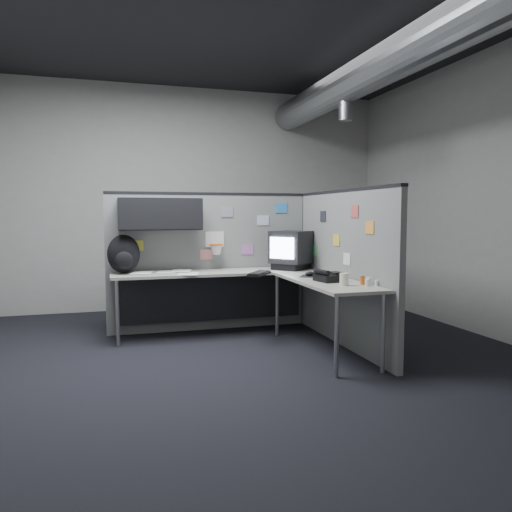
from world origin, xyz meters
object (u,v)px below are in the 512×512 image
object	(u,v)px
desk	(243,284)
keyboard	(259,273)
monitor	(291,250)
phone	(329,277)
backpack	(124,255)

from	to	relation	value
desk	keyboard	xyz separation A→B (m)	(0.13, -0.18, 0.13)
desk	monitor	distance (m)	0.77
monitor	keyboard	xyz separation A→B (m)	(-0.51, -0.42, -0.21)
keyboard	monitor	bearing A→B (deg)	30.09
keyboard	phone	distance (m)	0.84
desk	monitor	xyz separation A→B (m)	(0.64, 0.23, 0.35)
backpack	desk	bearing A→B (deg)	3.11
keyboard	desk	bearing A→B (deg)	116.34
phone	monitor	bearing A→B (deg)	90.47
desk	backpack	xyz separation A→B (m)	(-1.25, 0.37, 0.32)
monitor	keyboard	bearing A→B (deg)	-135.57
backpack	keyboard	bearing A→B (deg)	-2.29
desk	phone	distance (m)	1.07
desk	phone	xyz separation A→B (m)	(0.62, -0.86, 0.16)
desk	keyboard	bearing A→B (deg)	-54.59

